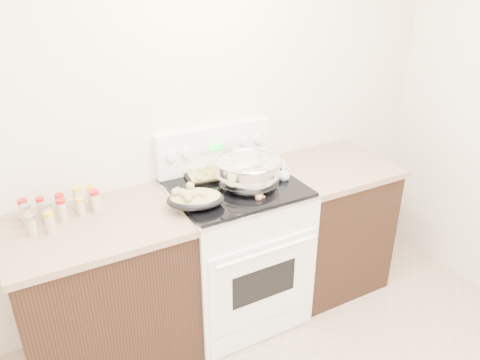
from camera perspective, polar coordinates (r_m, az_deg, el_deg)
room_shell at (r=1.22m, az=16.82°, el=1.69°), size 4.10×3.60×2.75m
counter_left at (r=2.81m, az=-16.07°, el=-13.09°), size 0.93×0.67×0.92m
counter_right at (r=3.37m, az=10.48°, el=-5.25°), size 0.73×0.67×0.92m
kitchen_range at (r=3.00m, az=-0.51°, el=-8.39°), size 0.78×0.73×1.22m
mixing_bowl at (r=2.72m, az=0.99°, el=0.91°), size 0.47×0.47×0.23m
roasting_pan at (r=2.53m, az=-5.53°, el=-2.21°), size 0.37×0.32×0.12m
baking_sheet at (r=2.89m, az=-3.21°, el=0.92°), size 0.39×0.30×0.06m
wooden_spoon at (r=2.65m, az=1.97°, el=-1.73°), size 0.06×0.25×0.04m
blue_ladle at (r=2.85m, az=5.37°, el=0.73°), size 0.17×0.23×0.09m
spice_jars at (r=2.62m, az=-21.31°, el=-3.29°), size 0.40×0.23×0.13m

